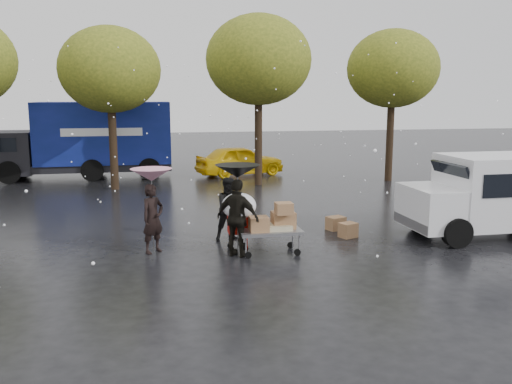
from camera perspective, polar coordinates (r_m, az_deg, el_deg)
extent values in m
plane|color=black|center=(13.31, -1.69, -6.38)|extent=(90.00, 90.00, 0.00)
imported|color=black|center=(13.35, -10.81, -2.76)|extent=(0.73, 0.70, 1.69)
imported|color=black|center=(14.28, -2.76, -1.79)|extent=(0.93, 0.79, 1.67)
imported|color=black|center=(12.79, -1.93, -2.76)|extent=(1.14, 1.02, 1.86)
cylinder|color=#4C4C4C|center=(13.33, -10.82, -2.29)|extent=(0.02, 0.02, 1.91)
cone|color=#E55E93|center=(13.16, -10.96, 1.78)|extent=(1.00, 1.00, 0.30)
sphere|color=#4C4C4C|center=(13.15, -10.96, 1.91)|extent=(0.06, 0.06, 0.06)
cylinder|color=#4C4C4C|center=(12.77, -1.93, -2.34)|extent=(0.02, 0.02, 2.05)
cone|color=black|center=(12.59, -1.96, 2.21)|extent=(1.06, 1.06, 0.30)
sphere|color=#4C4C4C|center=(12.59, -1.96, 2.35)|extent=(0.06, 0.06, 0.06)
cube|color=slate|center=(13.11, 1.50, -4.15)|extent=(1.50, 0.80, 0.08)
cylinder|color=slate|center=(12.91, -1.75, -3.23)|extent=(0.04, 0.04, 0.60)
cube|color=brown|center=(13.22, 2.89, -2.96)|extent=(0.55, 0.45, 0.40)
cube|color=brown|center=(12.90, 0.30, -3.39)|extent=(0.45, 0.40, 0.35)
cube|color=brown|center=(12.90, 2.96, -1.74)|extent=(0.40, 0.35, 0.28)
cube|color=tan|center=(13.09, 1.71, -3.71)|extent=(0.90, 0.55, 0.12)
cylinder|color=black|center=(12.81, -0.83, -6.66)|extent=(0.16, 0.05, 0.16)
cylinder|color=black|center=(13.42, -1.33, -5.89)|extent=(0.16, 0.05, 0.16)
cylinder|color=black|center=(13.07, 4.38, -6.35)|extent=(0.16, 0.05, 0.16)
cylinder|color=black|center=(13.67, 3.66, -5.61)|extent=(0.16, 0.05, 0.16)
cube|color=red|center=(13.40, -1.94, -3.39)|extent=(0.47, 0.41, 0.45)
cylinder|color=red|center=(13.14, -1.81, -2.01)|extent=(0.42, 0.02, 0.02)
cylinder|color=#4C4C4C|center=(13.15, -1.81, -2.31)|extent=(0.02, 0.02, 0.60)
ellipsoid|color=white|center=(13.11, -1.81, -1.45)|extent=(0.84, 0.84, 0.63)
cylinder|color=black|center=(13.37, -2.57, -6.04)|extent=(0.12, 0.04, 0.12)
cylinder|color=black|center=(13.68, -2.78, -5.67)|extent=(0.12, 0.04, 0.12)
cylinder|color=black|center=(13.43, -1.05, -5.96)|extent=(0.12, 0.04, 0.12)
cylinder|color=black|center=(13.73, -1.29, -5.60)|extent=(0.12, 0.04, 0.12)
cube|color=white|center=(15.14, 18.00, -1.54)|extent=(1.20, 1.95, 1.10)
cube|color=black|center=(15.28, 19.97, 1.68)|extent=(0.37, 1.70, 0.67)
cube|color=slate|center=(14.97, 16.07, -3.14)|extent=(0.12, 1.90, 0.25)
cylinder|color=black|center=(14.55, 20.40, -4.05)|extent=(0.76, 0.28, 0.76)
cylinder|color=black|center=(16.14, 16.89, -2.49)|extent=(0.76, 0.28, 0.76)
cube|color=navy|center=(26.21, -15.69, 6.05)|extent=(6.00, 2.50, 2.80)
cube|color=black|center=(26.92, -24.56, 3.79)|extent=(2.20, 2.40, 1.90)
cube|color=black|center=(26.45, -17.69, 2.60)|extent=(8.00, 2.30, 0.35)
cube|color=white|center=(24.95, -15.91, 6.08)|extent=(3.50, 0.03, 0.35)
cylinder|color=black|center=(25.85, -24.58, 1.89)|extent=(1.00, 0.30, 1.00)
cylinder|color=black|center=(28.07, -23.53, 2.54)|extent=(1.00, 0.30, 1.00)
cylinder|color=black|center=(25.15, -11.16, 2.41)|extent=(1.00, 0.30, 1.00)
cylinder|color=black|center=(27.43, -11.18, 3.03)|extent=(1.00, 0.30, 1.00)
cube|color=brown|center=(14.87, 9.67, -3.97)|extent=(0.54, 0.49, 0.40)
cube|color=brown|center=(15.64, 8.39, -3.27)|extent=(0.58, 0.51, 0.38)
imported|color=yellow|center=(26.02, -1.70, 3.34)|extent=(4.52, 2.77, 1.44)
cylinder|color=black|center=(22.68, -14.85, 5.87)|extent=(0.32, 0.32, 4.48)
ellipsoid|color=#425117|center=(22.65, -15.14, 12.34)|extent=(4.00, 4.00, 3.40)
cylinder|color=black|center=(23.09, 0.26, 6.80)|extent=(0.32, 0.32, 4.90)
ellipsoid|color=#425117|center=(23.10, 0.26, 13.75)|extent=(4.40, 4.40, 3.74)
cylinder|color=black|center=(25.00, 13.94, 6.43)|extent=(0.32, 0.32, 4.62)
ellipsoid|color=#425117|center=(24.99, 14.21, 12.48)|extent=(4.00, 4.00, 3.40)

